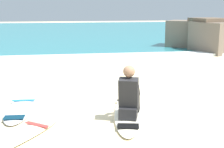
% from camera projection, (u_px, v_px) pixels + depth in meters
% --- Properties ---
extents(ground_plane, '(80.00, 80.00, 0.00)m').
position_uv_depth(ground_plane, '(113.00, 107.00, 6.59)').
color(ground_plane, beige).
extents(sea, '(80.00, 28.00, 0.10)m').
position_uv_depth(sea, '(71.00, 31.00, 26.16)').
color(sea, teal).
rests_on(sea, ground).
extents(breaking_foam, '(80.00, 0.90, 0.11)m').
position_uv_depth(breaking_foam, '(85.00, 57.00, 12.94)').
color(breaking_foam, white).
rests_on(breaking_foam, ground).
extents(surfboard_main, '(1.04, 2.56, 0.08)m').
position_uv_depth(surfboard_main, '(128.00, 113.00, 6.16)').
color(surfboard_main, '#EFE5C6').
rests_on(surfboard_main, ground).
extents(surfer_seated, '(0.54, 0.77, 0.95)m').
position_uv_depth(surfer_seated, '(129.00, 97.00, 5.78)').
color(surfer_seated, '#232326').
rests_on(surfer_seated, surfboard_main).
extents(surfboard_spare_near, '(1.82, 2.13, 0.08)m').
position_uv_depth(surfboard_spare_near, '(9.00, 140.00, 4.89)').
color(surfboard_spare_near, '#EFE5C6').
rests_on(surfboard_spare_near, ground).
extents(surfboard_spare_far, '(0.62, 1.82, 0.08)m').
position_uv_depth(surfboard_spare_far, '(20.00, 109.00, 6.36)').
color(surfboard_spare_far, silver).
rests_on(surfboard_spare_far, ground).
extents(rock_outcrop_distant, '(4.06, 3.97, 1.53)m').
position_uv_depth(rock_outcrop_distant, '(209.00, 37.00, 14.88)').
color(rock_outcrop_distant, '#756656').
rests_on(rock_outcrop_distant, ground).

